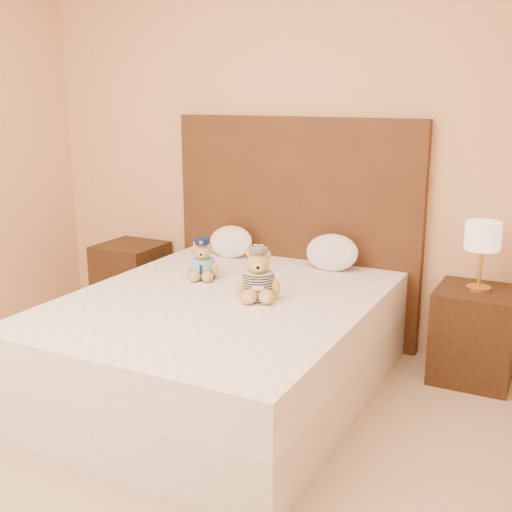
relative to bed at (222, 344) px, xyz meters
The scene contains 11 objects.
ground 1.23m from the bed, 90.00° to the right, with size 4.00×4.50×0.00m, color tan.
room_walls 1.70m from the bed, 90.00° to the right, with size 4.04×4.52×2.72m.
bed is the anchor object (origin of this frame).
headboard 1.12m from the bed, 90.00° to the left, with size 1.75×0.08×1.50m, color #4E2B17.
nightstand_left 1.48m from the bed, 147.38° to the left, with size 0.45×0.45×0.55m, color #3D2413.
nightstand_right 1.48m from the bed, 32.62° to the left, with size 0.45×0.45×0.55m, color #3D2413.
lamp 1.59m from the bed, 32.62° to the left, with size 0.20×0.20×0.40m.
teddy_police 0.56m from the bed, 136.09° to the left, with size 0.21×0.20×0.25m, color #B28E45, non-canonical shape.
teddy_prisoner 0.47m from the bed, 19.51° to the left, with size 0.26×0.24×0.29m, color #B28E45, non-canonical shape.
pillow_left 1.00m from the bed, 115.77° to the left, with size 0.32×0.21×0.23m, color white.
pillow_right 0.98m from the bed, 67.73° to the left, with size 0.35×0.23×0.25m, color white.
Camera 1 is at (1.71, -1.73, 1.66)m, focal length 45.00 mm.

